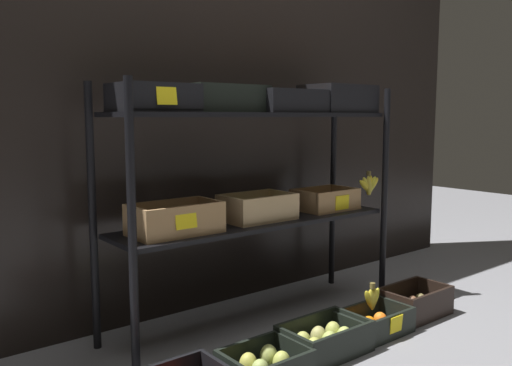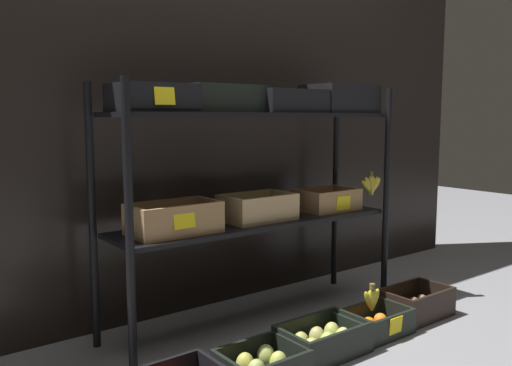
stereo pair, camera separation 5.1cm
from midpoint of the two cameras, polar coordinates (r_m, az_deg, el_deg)
ground_plane at (r=2.62m, az=0.58°, el=-14.43°), size 10.00×10.00×0.00m
storefront_wall at (r=2.75m, az=-4.36°, el=11.06°), size 3.81×0.12×2.30m
display_rack at (r=2.45m, az=0.87°, el=2.56°), size 1.54×0.39×1.12m
crate_ground_pear at (r=2.08m, az=1.36°, el=-18.91°), size 0.30×0.24×0.11m
crate_ground_center_pear at (r=2.29m, az=7.76°, el=-16.35°), size 0.36×0.23×0.13m
crate_ground_tangerine at (r=2.51m, az=13.02°, el=-14.54°), size 0.33×0.21×0.11m
crate_ground_kiwi at (r=2.77m, az=17.16°, el=-12.38°), size 0.34×0.22×0.14m
banana_bunch_loose at (r=2.45m, az=12.82°, el=-11.99°), size 0.11×0.03×0.13m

